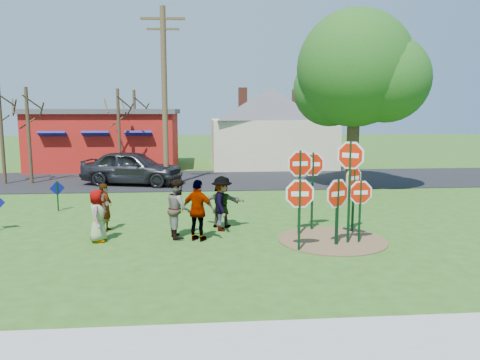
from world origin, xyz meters
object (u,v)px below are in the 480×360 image
object	(u,v)px
stop_sign_b	(313,171)
stop_sign_d	(354,183)
person_a	(98,216)
person_b	(106,207)
stop_sign_a	(300,199)
leafy_tree	(358,75)
utility_pole	(165,94)
stop_sign_c	(350,168)
suv	(132,167)

from	to	relation	value
stop_sign_b	stop_sign_d	distance (m)	1.32
person_a	person_b	size ratio (longest dim) A/B	1.01
stop_sign_a	stop_sign_d	world-z (taller)	stop_sign_d
leafy_tree	person_b	bearing A→B (deg)	-146.48
stop_sign_a	utility_pole	size ratio (longest dim) A/B	0.24
utility_pole	stop_sign_d	bearing A→B (deg)	-55.90
stop_sign_d	utility_pole	size ratio (longest dim) A/B	0.25
stop_sign_c	suv	size ratio (longest dim) A/B	0.60
stop_sign_a	person_b	xyz separation A→B (m)	(-5.66, 2.65, -0.67)
stop_sign_a	suv	distance (m)	13.50
person_b	suv	xyz separation A→B (m)	(-0.47, 9.36, 0.15)
stop_sign_a	stop_sign_d	bearing A→B (deg)	44.75
stop_sign_b	stop_sign_c	bearing A→B (deg)	-73.61
stop_sign_b	person_a	world-z (taller)	stop_sign_b
leafy_tree	stop_sign_b	bearing A→B (deg)	-117.72
person_a	suv	distance (m)	10.61
stop_sign_a	person_a	size ratio (longest dim) A/B	1.38
utility_pole	person_b	bearing A→B (deg)	-98.57
stop_sign_c	stop_sign_d	xyz separation A→B (m)	(0.53, 1.22, -0.62)
stop_sign_d	utility_pole	distance (m)	11.90
stop_sign_b	utility_pole	xyz separation A→B (m)	(-5.24, 9.14, 2.70)
stop_sign_d	suv	world-z (taller)	stop_sign_d
utility_pole	suv	bearing A→B (deg)	159.11
stop_sign_b	stop_sign_c	xyz separation A→B (m)	(0.68, -1.61, 0.29)
stop_sign_b	leafy_tree	size ratio (longest dim) A/B	0.31
person_b	leafy_tree	xyz separation A→B (m)	(10.40, 6.89, 4.69)
person_a	leafy_tree	world-z (taller)	leafy_tree
stop_sign_c	utility_pole	xyz separation A→B (m)	(-5.92, 10.74, 2.42)
stop_sign_a	utility_pole	bearing A→B (deg)	114.87
suv	leafy_tree	distance (m)	12.04
utility_pole	leafy_tree	distance (m)	9.31
stop_sign_a	leafy_tree	world-z (taller)	leafy_tree
stop_sign_a	person_a	world-z (taller)	stop_sign_a
stop_sign_c	person_b	size ratio (longest dim) A/B	2.03
leafy_tree	suv	bearing A→B (deg)	167.20
stop_sign_b	leafy_tree	distance (m)	9.02
stop_sign_a	utility_pole	world-z (taller)	utility_pole
stop_sign_a	stop_sign_c	bearing A→B (deg)	24.73
stop_sign_a	person_a	distance (m)	5.87
stop_sign_c	stop_sign_d	world-z (taller)	stop_sign_c
stop_sign_d	leafy_tree	xyz separation A→B (m)	(2.65, 7.73, 3.88)
stop_sign_c	suv	xyz separation A→B (m)	(-7.69, 11.42, -1.28)
stop_sign_a	stop_sign_c	world-z (taller)	stop_sign_c
stop_sign_a	suv	size ratio (longest dim) A/B	0.41
stop_sign_a	stop_sign_b	bearing A→B (deg)	72.00
stop_sign_b	person_b	distance (m)	6.66
stop_sign_d	person_a	xyz separation A→B (m)	(-7.75, -0.40, -0.80)
stop_sign_c	leafy_tree	xyz separation A→B (m)	(3.18, 8.95, 3.26)
person_a	person_b	xyz separation A→B (m)	(-0.01, 1.24, -0.01)
stop_sign_b	stop_sign_a	bearing A→B (deg)	-118.40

